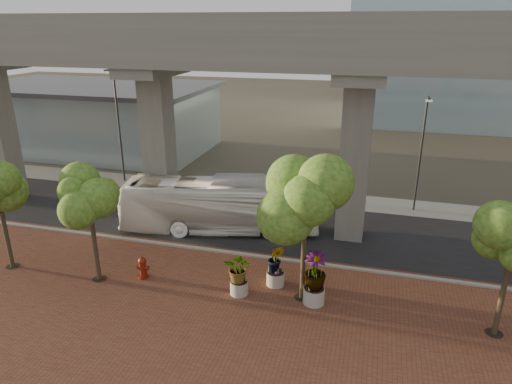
# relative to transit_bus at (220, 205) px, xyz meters

# --- Properties ---
(ground) EXTENTS (160.00, 160.00, 0.00)m
(ground) POSITION_rel_transit_bus_xyz_m (1.65, -0.83, -1.64)
(ground) COLOR #3E372D
(ground) RESTS_ON ground
(brick_plaza) EXTENTS (70.00, 13.00, 0.06)m
(brick_plaza) POSITION_rel_transit_bus_xyz_m (1.65, -8.83, -1.61)
(brick_plaza) COLOR brown
(brick_plaza) RESTS_ON ground
(asphalt_road) EXTENTS (90.00, 8.00, 0.04)m
(asphalt_road) POSITION_rel_transit_bus_xyz_m (1.65, 1.17, -1.62)
(asphalt_road) COLOR black
(asphalt_road) RESTS_ON ground
(curb_strip) EXTENTS (70.00, 0.25, 0.16)m
(curb_strip) POSITION_rel_transit_bus_xyz_m (1.65, -2.83, -1.56)
(curb_strip) COLOR gray
(curb_strip) RESTS_ON ground
(far_sidewalk) EXTENTS (90.00, 3.00, 0.06)m
(far_sidewalk) POSITION_rel_transit_bus_xyz_m (1.65, 6.67, -1.61)
(far_sidewalk) COLOR gray
(far_sidewalk) RESTS_ON ground
(transit_viaduct) EXTENTS (72.00, 5.60, 12.40)m
(transit_viaduct) POSITION_rel_transit_bus_xyz_m (1.65, 1.17, 5.65)
(transit_viaduct) COLOR gray
(transit_viaduct) RESTS_ON ground
(station_pavilion) EXTENTS (23.00, 13.00, 6.30)m
(station_pavilion) POSITION_rel_transit_bus_xyz_m (-18.35, 15.17, 1.58)
(station_pavilion) COLOR #A3B8BA
(station_pavilion) RESTS_ON ground
(transit_bus) EXTENTS (12.05, 5.17, 3.27)m
(transit_bus) POSITION_rel_transit_bus_xyz_m (0.00, 0.00, 0.00)
(transit_bus) COLOR white
(transit_bus) RESTS_ON ground
(fire_hydrant) EXTENTS (0.58, 0.52, 1.15)m
(fire_hydrant) POSITION_rel_transit_bus_xyz_m (-1.82, -6.33, -1.02)
(fire_hydrant) COLOR maroon
(fire_hydrant) RESTS_ON ground
(planter_front) EXTENTS (1.88, 1.88, 2.07)m
(planter_front) POSITION_rel_transit_bus_xyz_m (3.19, -6.48, -0.32)
(planter_front) COLOR gray
(planter_front) RESTS_ON ground
(planter_right) EXTENTS (2.37, 2.37, 2.53)m
(planter_right) POSITION_rel_transit_bus_xyz_m (6.65, -6.31, -0.04)
(planter_right) COLOR gray
(planter_right) RESTS_ON ground
(planter_left) EXTENTS (1.92, 1.92, 2.12)m
(planter_left) POSITION_rel_transit_bus_xyz_m (4.65, -5.27, -0.29)
(planter_left) COLOR gray
(planter_left) RESTS_ON ground
(street_tree_near_west) EXTENTS (3.10, 3.10, 5.52)m
(street_tree_near_west) POSITION_rel_transit_bus_xyz_m (-3.85, -7.05, 2.51)
(street_tree_near_west) COLOR #443827
(street_tree_near_west) RESTS_ON ground
(street_tree_near_east) EXTENTS (3.99, 3.99, 6.65)m
(street_tree_near_east) POSITION_rel_transit_bus_xyz_m (6.07, -6.04, 3.23)
(street_tree_near_east) COLOR #443827
(street_tree_near_east) RESTS_ON ground
(streetlamp_west) EXTENTS (0.43, 1.27, 8.74)m
(streetlamp_west) POSITION_rel_transit_bus_xyz_m (-10.48, 6.55, 3.46)
(streetlamp_west) COLOR #313236
(streetlamp_west) RESTS_ON ground
(streetlamp_east) EXTENTS (0.38, 1.11, 7.65)m
(streetlamp_east) POSITION_rel_transit_bus_xyz_m (11.56, 6.22, 2.83)
(streetlamp_east) COLOR #2B2C30
(streetlamp_east) RESTS_ON ground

